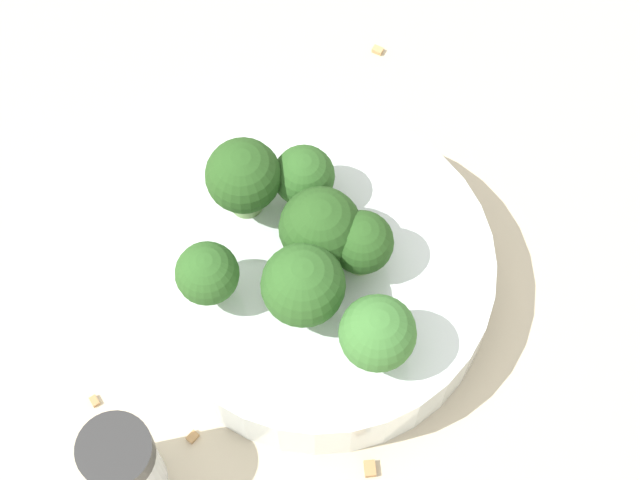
{
  "coord_description": "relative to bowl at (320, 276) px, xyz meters",
  "views": [
    {
      "loc": [
        -0.25,
        -0.01,
        0.59
      ],
      "look_at": [
        0.0,
        0.0,
        0.07
      ],
      "focal_mm": 60.0,
      "sensor_mm": 36.0,
      "label": 1
    }
  ],
  "objects": [
    {
      "name": "broccoli_floret_5",
      "position": [
        -0.0,
        -0.02,
        0.05
      ],
      "size": [
        0.04,
        0.04,
        0.04
      ],
      "color": "#8EB770",
      "rests_on": "bowl"
    },
    {
      "name": "almond_crumb_2",
      "position": [
        -0.07,
        0.13,
        -0.02
      ],
      "size": [
        0.01,
        0.01,
        0.01
      ],
      "primitive_type": "cube",
      "rotation": [
        0.0,
        0.0,
        3.72
      ],
      "color": "#AD7F4C",
      "rests_on": "ground_plane"
    },
    {
      "name": "broccoli_floret_6",
      "position": [
        -0.02,
        0.06,
        0.05
      ],
      "size": [
        0.03,
        0.03,
        0.05
      ],
      "color": "#84AD66",
      "rests_on": "bowl"
    },
    {
      "name": "broccoli_floret_0",
      "position": [
        -0.05,
        -0.03,
        0.05
      ],
      "size": [
        0.04,
        0.04,
        0.05
      ],
      "color": "#8EB770",
      "rests_on": "bowl"
    },
    {
      "name": "broccoli_floret_2",
      "position": [
        0.04,
        0.01,
        0.05
      ],
      "size": [
        0.04,
        0.04,
        0.04
      ],
      "color": "#84AD66",
      "rests_on": "bowl"
    },
    {
      "name": "broccoli_floret_3",
      "position": [
        -0.03,
        0.01,
        0.05
      ],
      "size": [
        0.05,
        0.05,
        0.05
      ],
      "color": "#84AD66",
      "rests_on": "bowl"
    },
    {
      "name": "broccoli_floret_1",
      "position": [
        0.01,
        0.0,
        0.05
      ],
      "size": [
        0.05,
        0.05,
        0.05
      ],
      "color": "#84AD66",
      "rests_on": "bowl"
    },
    {
      "name": "pepper_shaker",
      "position": [
        -0.12,
        0.1,
        0.01
      ],
      "size": [
        0.04,
        0.04,
        0.07
      ],
      "color": "silver",
      "rests_on": "ground_plane"
    },
    {
      "name": "ground_plane",
      "position": [
        0.0,
        0.0,
        -0.02
      ],
      "size": [
        3.0,
        3.0,
        0.0
      ],
      "primitive_type": "plane",
      "color": "beige"
    },
    {
      "name": "broccoli_floret_4",
      "position": [
        0.04,
        0.04,
        0.05
      ],
      "size": [
        0.04,
        0.04,
        0.06
      ],
      "color": "#7A9E5B",
      "rests_on": "bowl"
    },
    {
      "name": "bowl",
      "position": [
        0.0,
        0.0,
        0.0
      ],
      "size": [
        0.2,
        0.2,
        0.04
      ],
      "primitive_type": "cylinder",
      "color": "silver",
      "rests_on": "ground_plane"
    },
    {
      "name": "almond_crumb_0",
      "position": [
        0.18,
        -0.03,
        -0.02
      ],
      "size": [
        0.01,
        0.01,
        0.01
      ],
      "primitive_type": "cube",
      "rotation": [
        0.0,
        0.0,
        4.25
      ],
      "color": "tan",
      "rests_on": "ground_plane"
    },
    {
      "name": "almond_crumb_4",
      "position": [
        -0.11,
        -0.03,
        -0.02
      ],
      "size": [
        0.01,
        0.01,
        0.01
      ],
      "primitive_type": "cube",
      "rotation": [
        0.0,
        0.0,
        3.26
      ],
      "color": "#AD7F4C",
      "rests_on": "ground_plane"
    },
    {
      "name": "almond_crumb_3",
      "position": [
        -0.09,
        0.07,
        -0.02
      ],
      "size": [
        0.01,
        0.01,
        0.01
      ],
      "primitive_type": "cube",
      "rotation": [
        0.0,
        0.0,
        5.61
      ],
      "color": "#AD7F4C",
      "rests_on": "ground_plane"
    }
  ]
}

